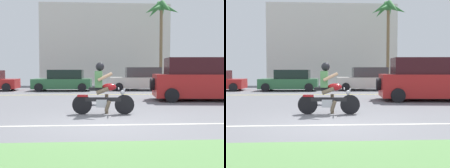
{
  "view_description": "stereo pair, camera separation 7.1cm",
  "coord_description": "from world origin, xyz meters",
  "views": [
    {
      "loc": [
        -0.36,
        -7.57,
        1.46
      ],
      "look_at": [
        0.37,
        3.56,
        0.88
      ],
      "focal_mm": 44.71,
      "sensor_mm": 36.0,
      "label": 1
    },
    {
      "loc": [
        -0.29,
        -7.58,
        1.46
      ],
      "look_at": [
        0.37,
        3.56,
        0.88
      ],
      "focal_mm": 44.71,
      "sensor_mm": 36.0,
      "label": 2
    }
  ],
  "objects": [
    {
      "name": "ground",
      "position": [
        0.0,
        3.0,
        -0.02
      ],
      "size": [
        56.0,
        30.0,
        0.04
      ],
      "primitive_type": "cube",
      "color": "slate"
    },
    {
      "name": "parked_car_3",
      "position": [
        8.47,
        12.95,
        0.77
      ],
      "size": [
        4.4,
        2.09,
        1.65
      ],
      "color": "#2D663D",
      "rests_on": "ground"
    },
    {
      "name": "suv_nearby",
      "position": [
        4.84,
        5.31,
        0.98
      ],
      "size": [
        5.02,
        2.49,
        2.02
      ],
      "color": "#AD1E1E",
      "rests_on": "ground"
    },
    {
      "name": "parked_car_1",
      "position": [
        -2.45,
        11.85,
        0.68
      ],
      "size": [
        4.07,
        2.07,
        1.45
      ],
      "color": "#2D663D",
      "rests_on": "ground"
    },
    {
      "name": "lane_line_far",
      "position": [
        0.0,
        8.65,
        0.0
      ],
      "size": [
        50.4,
        0.12,
        0.01
      ],
      "primitive_type": "cube",
      "color": "yellow",
      "rests_on": "ground"
    },
    {
      "name": "building_far",
      "position": [
        0.77,
        21.0,
        3.88
      ],
      "size": [
        12.47,
        4.0,
        7.75
      ],
      "primitive_type": "cube",
      "color": "beige",
      "rests_on": "ground"
    },
    {
      "name": "parked_car_2",
      "position": [
        2.97,
        12.17,
        0.75
      ],
      "size": [
        4.23,
        2.02,
        1.62
      ],
      "color": "beige",
      "rests_on": "ground"
    },
    {
      "name": "motorcyclist",
      "position": [
        -0.07,
        1.49,
        0.72
      ],
      "size": [
        2.03,
        0.66,
        1.7
      ],
      "color": "black",
      "rests_on": "ground"
    },
    {
      "name": "lane_line_near",
      "position": [
        0.0,
        -0.31,
        0.0
      ],
      "size": [
        50.4,
        0.12,
        0.01
      ],
      "primitive_type": "cube",
      "color": "silver",
      "rests_on": "ground"
    },
    {
      "name": "palm_tree_0",
      "position": [
        5.4,
        16.3,
        6.29
      ],
      "size": [
        3.17,
        3.11,
        7.38
      ],
      "color": "brown",
      "rests_on": "ground"
    }
  ]
}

